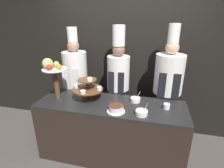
# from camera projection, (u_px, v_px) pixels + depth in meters

# --- Properties ---
(wall_back) EXTENTS (10.00, 0.06, 2.80)m
(wall_back) POSITION_uv_depth(u_px,v_px,m) (123.00, 53.00, 3.02)
(wall_back) COLOR black
(wall_back) RESTS_ON ground_plane
(buffet_counter) EXTENTS (2.03, 0.66, 0.88)m
(buffet_counter) POSITION_uv_depth(u_px,v_px,m) (110.00, 130.00, 2.55)
(buffet_counter) COLOR black
(buffet_counter) RESTS_ON ground_plane
(tiered_stand) EXTENTS (0.43, 0.43, 0.34)m
(tiered_stand) POSITION_uv_depth(u_px,v_px,m) (88.00, 88.00, 2.45)
(tiered_stand) COLOR brown
(tiered_stand) RESTS_ON buffet_counter
(fruit_pedestal) EXTENTS (0.34, 0.34, 0.59)m
(fruit_pedestal) POSITION_uv_depth(u_px,v_px,m) (53.00, 71.00, 2.40)
(fruit_pedestal) COLOR brown
(fruit_pedestal) RESTS_ON buffet_counter
(cake_round) EXTENTS (0.23, 0.23, 0.09)m
(cake_round) POSITION_uv_depth(u_px,v_px,m) (116.00, 108.00, 2.17)
(cake_round) COLOR white
(cake_round) RESTS_ON buffet_counter
(cup_white) EXTENTS (0.08, 0.08, 0.07)m
(cup_white) POSITION_uv_depth(u_px,v_px,m) (167.00, 106.00, 2.24)
(cup_white) COLOR white
(cup_white) RESTS_ON buffet_counter
(serving_bowl_near) EXTENTS (0.15, 0.15, 0.16)m
(serving_bowl_near) POSITION_uv_depth(u_px,v_px,m) (142.00, 113.00, 2.10)
(serving_bowl_near) COLOR white
(serving_bowl_near) RESTS_ON buffet_counter
(serving_bowl_far) EXTENTS (0.14, 0.14, 0.16)m
(serving_bowl_far) POSITION_uv_depth(u_px,v_px,m) (135.00, 100.00, 2.43)
(serving_bowl_far) COLOR white
(serving_bowl_far) RESTS_ON buffet_counter
(chef_left) EXTENTS (0.40, 0.40, 1.84)m
(chef_left) POSITION_uv_depth(u_px,v_px,m) (76.00, 79.00, 2.98)
(chef_left) COLOR black
(chef_left) RESTS_ON ground_plane
(chef_center_left) EXTENTS (0.35, 0.35, 1.88)m
(chef_center_left) POSITION_uv_depth(u_px,v_px,m) (118.00, 81.00, 2.80)
(chef_center_left) COLOR #28282D
(chef_center_left) RESTS_ON ground_plane
(chef_center_right) EXTENTS (0.42, 0.42, 1.91)m
(chef_center_right) POSITION_uv_depth(u_px,v_px,m) (168.00, 86.00, 2.64)
(chef_center_right) COLOR #28282D
(chef_center_right) RESTS_ON ground_plane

